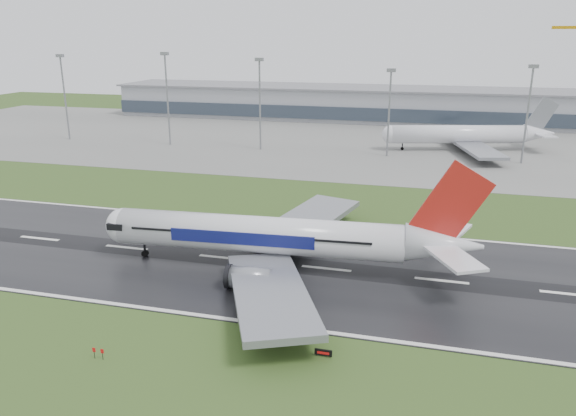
# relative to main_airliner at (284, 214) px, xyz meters

# --- Properties ---
(ground) EXTENTS (520.00, 520.00, 0.00)m
(ground) POSITION_rel_main_airliner_xyz_m (-12.54, 1.25, -10.08)
(ground) COLOR #2B4519
(ground) RESTS_ON ground
(runway) EXTENTS (400.00, 45.00, 0.10)m
(runway) POSITION_rel_main_airliner_xyz_m (-12.54, 1.25, -10.03)
(runway) COLOR black
(runway) RESTS_ON ground
(apron) EXTENTS (400.00, 130.00, 0.08)m
(apron) POSITION_rel_main_airliner_xyz_m (-12.54, 126.25, -10.04)
(apron) COLOR slate
(apron) RESTS_ON ground
(terminal) EXTENTS (240.00, 36.00, 15.00)m
(terminal) POSITION_rel_main_airliner_xyz_m (-12.54, 186.25, -2.58)
(terminal) COLOR gray
(terminal) RESTS_ON ground
(main_airliner) EXTENTS (71.98, 68.99, 19.97)m
(main_airliner) POSITION_rel_main_airliner_xyz_m (0.00, 0.00, 0.00)
(main_airliner) COLOR silver
(main_airliner) RESTS_ON runway
(parked_airliner) EXTENTS (76.08, 72.97, 18.52)m
(parked_airliner) POSITION_rel_main_airliner_xyz_m (35.31, 118.88, -0.74)
(parked_airliner) COLOR silver
(parked_airliner) RESTS_ON apron
(runway_sign) EXTENTS (2.31, 0.35, 1.04)m
(runway_sign) POSITION_rel_main_airliner_xyz_m (12.48, -26.59, -9.56)
(runway_sign) COLOR black
(runway_sign) RESTS_ON ground
(floodmast_0) EXTENTS (0.64, 0.64, 31.86)m
(floodmast_0) POSITION_rel_main_airliner_xyz_m (-116.75, 101.25, 5.85)
(floodmast_0) COLOR gray
(floodmast_0) RESTS_ON ground
(floodmast_1) EXTENTS (0.64, 0.64, 32.97)m
(floodmast_1) POSITION_rel_main_airliner_xyz_m (-72.58, 101.25, 6.40)
(floodmast_1) COLOR gray
(floodmast_1) RESTS_ON ground
(floodmast_2) EXTENTS (0.64, 0.64, 31.30)m
(floodmast_2) POSITION_rel_main_airliner_xyz_m (-36.46, 101.25, 5.57)
(floodmast_2) COLOR gray
(floodmast_2) RESTS_ON ground
(floodmast_3) EXTENTS (0.64, 0.64, 28.33)m
(floodmast_3) POSITION_rel_main_airliner_xyz_m (9.24, 101.25, 4.08)
(floodmast_3) COLOR gray
(floodmast_3) RESTS_ON ground
(floodmast_4) EXTENTS (0.64, 0.64, 30.18)m
(floodmast_4) POSITION_rel_main_airliner_xyz_m (52.73, 101.25, 5.00)
(floodmast_4) COLOR gray
(floodmast_4) RESTS_ON ground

